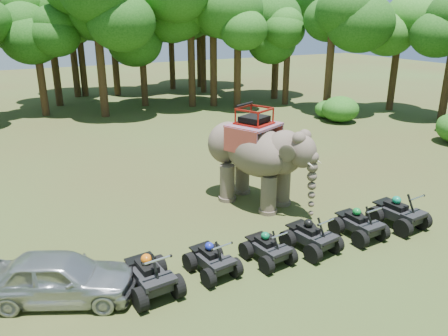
{
  "coord_description": "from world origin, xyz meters",
  "views": [
    {
      "loc": [
        -6.91,
        -12.04,
        7.18
      ],
      "look_at": [
        0.0,
        1.2,
        1.9
      ],
      "focal_mm": 35.0,
      "sensor_mm": 36.0,
      "label": 1
    }
  ],
  "objects_px": {
    "elephant": "(255,156)",
    "atv_4": "(359,220)",
    "parked_car": "(59,277)",
    "atv_2": "(268,244)",
    "atv_3": "(311,232)",
    "atv_5": "(399,209)",
    "atv_0": "(149,271)",
    "atv_1": "(212,256)"
  },
  "relations": [
    {
      "from": "atv_3",
      "to": "atv_4",
      "type": "relative_size",
      "value": 1.01
    },
    {
      "from": "parked_car",
      "to": "atv_3",
      "type": "relative_size",
      "value": 2.32
    },
    {
      "from": "parked_car",
      "to": "atv_4",
      "type": "distance_m",
      "value": 9.54
    },
    {
      "from": "atv_0",
      "to": "atv_3",
      "type": "relative_size",
      "value": 1.06
    },
    {
      "from": "atv_5",
      "to": "parked_car",
      "type": "bearing_deg",
      "value": 168.91
    },
    {
      "from": "atv_2",
      "to": "atv_5",
      "type": "bearing_deg",
      "value": -8.51
    },
    {
      "from": "atv_3",
      "to": "atv_5",
      "type": "xyz_separation_m",
      "value": [
        3.82,
        -0.1,
        0.05
      ]
    },
    {
      "from": "atv_5",
      "to": "atv_1",
      "type": "bearing_deg",
      "value": 171.64
    },
    {
      "from": "elephant",
      "to": "atv_0",
      "type": "distance_m",
      "value": 6.99
    },
    {
      "from": "atv_0",
      "to": "atv_3",
      "type": "distance_m",
      "value": 5.3
    },
    {
      "from": "elephant",
      "to": "atv_3",
      "type": "height_order",
      "value": "elephant"
    },
    {
      "from": "atv_2",
      "to": "elephant",
      "type": "bearing_deg",
      "value": 57.23
    },
    {
      "from": "atv_2",
      "to": "atv_3",
      "type": "distance_m",
      "value": 1.6
    },
    {
      "from": "atv_2",
      "to": "atv_3",
      "type": "bearing_deg",
      "value": -9.4
    },
    {
      "from": "elephant",
      "to": "parked_car",
      "type": "xyz_separation_m",
      "value": [
        -7.87,
        -3.08,
        -1.29
      ]
    },
    {
      "from": "elephant",
      "to": "atv_3",
      "type": "bearing_deg",
      "value": -119.61
    },
    {
      "from": "atv_4",
      "to": "atv_2",
      "type": "bearing_deg",
      "value": 175.02
    },
    {
      "from": "elephant",
      "to": "atv_4",
      "type": "distance_m",
      "value": 4.64
    },
    {
      "from": "atv_1",
      "to": "atv_5",
      "type": "relative_size",
      "value": 0.86
    },
    {
      "from": "elephant",
      "to": "atv_3",
      "type": "distance_m",
      "value": 4.33
    },
    {
      "from": "elephant",
      "to": "atv_4",
      "type": "xyz_separation_m",
      "value": [
        1.61,
        -4.14,
        -1.35
      ]
    },
    {
      "from": "atv_2",
      "to": "atv_4",
      "type": "distance_m",
      "value": 3.58
    },
    {
      "from": "elephant",
      "to": "atv_5",
      "type": "distance_m",
      "value": 5.58
    },
    {
      "from": "elephant",
      "to": "atv_5",
      "type": "xyz_separation_m",
      "value": [
        3.44,
        -4.2,
        -1.29
      ]
    },
    {
      "from": "atv_2",
      "to": "atv_4",
      "type": "xyz_separation_m",
      "value": [
        3.58,
        -0.12,
        0.05
      ]
    },
    {
      "from": "elephant",
      "to": "atv_4",
      "type": "bearing_deg",
      "value": -93.09
    },
    {
      "from": "elephant",
      "to": "atv_3",
      "type": "xyz_separation_m",
      "value": [
        -0.38,
        -4.1,
        -1.34
      ]
    },
    {
      "from": "parked_car",
      "to": "atv_4",
      "type": "xyz_separation_m",
      "value": [
        9.48,
        -1.06,
        -0.05
      ]
    },
    {
      "from": "atv_1",
      "to": "atv_2",
      "type": "height_order",
      "value": "atv_1"
    },
    {
      "from": "atv_1",
      "to": "atv_4",
      "type": "bearing_deg",
      "value": -10.77
    },
    {
      "from": "atv_5",
      "to": "elephant",
      "type": "bearing_deg",
      "value": 123.88
    },
    {
      "from": "atv_2",
      "to": "atv_5",
      "type": "xyz_separation_m",
      "value": [
        5.41,
        -0.18,
        0.11
      ]
    },
    {
      "from": "atv_0",
      "to": "atv_3",
      "type": "height_order",
      "value": "atv_0"
    },
    {
      "from": "atv_1",
      "to": "atv_4",
      "type": "distance_m",
      "value": 5.39
    },
    {
      "from": "atv_2",
      "to": "atv_5",
      "type": "height_order",
      "value": "atv_5"
    },
    {
      "from": "atv_0",
      "to": "atv_4",
      "type": "relative_size",
      "value": 1.07
    },
    {
      "from": "atv_4",
      "to": "atv_0",
      "type": "bearing_deg",
      "value": 174.87
    },
    {
      "from": "atv_0",
      "to": "atv_2",
      "type": "height_order",
      "value": "atv_0"
    },
    {
      "from": "atv_3",
      "to": "atv_1",
      "type": "bearing_deg",
      "value": 166.5
    },
    {
      "from": "atv_1",
      "to": "atv_3",
      "type": "distance_m",
      "value": 3.4
    },
    {
      "from": "parked_car",
      "to": "atv_2",
      "type": "relative_size",
      "value": 2.57
    },
    {
      "from": "parked_car",
      "to": "atv_0",
      "type": "relative_size",
      "value": 2.19
    }
  ]
}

